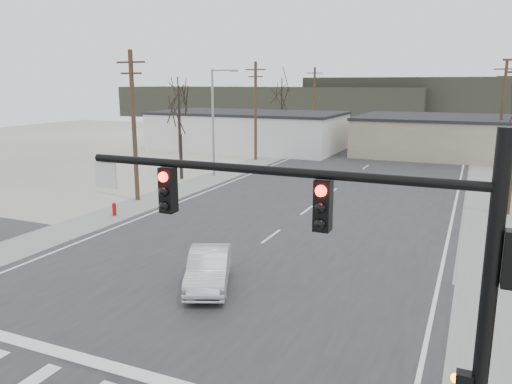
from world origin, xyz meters
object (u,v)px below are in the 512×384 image
(traffic_signal_mast, at_px, (378,260))
(car_far_a, at_px, (437,140))
(fire_hydrant, at_px, (114,209))
(sedan_crossing, at_px, (209,268))
(car_far_b, at_px, (375,131))

(traffic_signal_mast, height_order, car_far_a, traffic_signal_mast)
(traffic_signal_mast, relative_size, car_far_a, 1.61)
(fire_hydrant, xyz_separation_m, car_far_a, (15.08, 43.42, 0.40))
(sedan_crossing, bearing_deg, car_far_a, 61.07)
(traffic_signal_mast, bearing_deg, fire_hydrant, 141.87)
(car_far_a, distance_m, car_far_b, 13.17)
(car_far_b, bearing_deg, traffic_signal_mast, -104.44)
(sedan_crossing, relative_size, car_far_b, 1.00)
(car_far_a, xyz_separation_m, car_far_b, (-9.42, 9.20, -0.06))
(traffic_signal_mast, xyz_separation_m, sedan_crossing, (-7.71, 7.22, -3.91))
(fire_hydrant, height_order, car_far_b, car_far_b)
(traffic_signal_mast, height_order, sedan_crossing, traffic_signal_mast)
(car_far_b, bearing_deg, sedan_crossing, -110.45)
(sedan_crossing, relative_size, car_far_a, 0.79)
(traffic_signal_mast, bearing_deg, sedan_crossing, 136.87)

